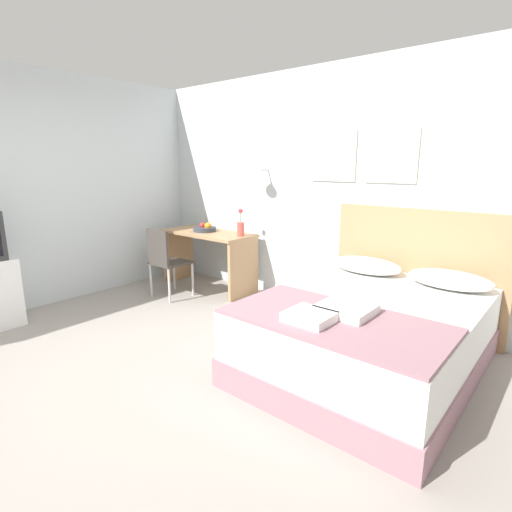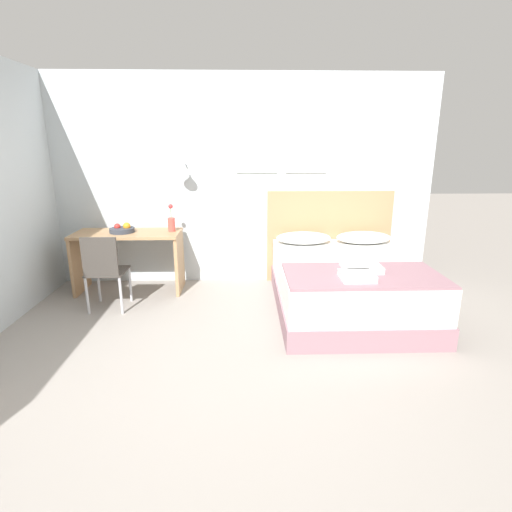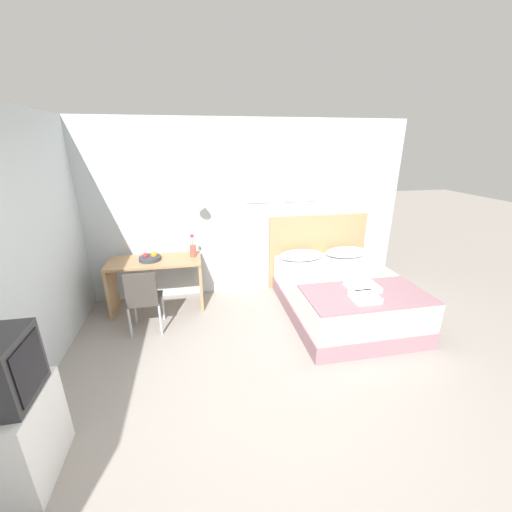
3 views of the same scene
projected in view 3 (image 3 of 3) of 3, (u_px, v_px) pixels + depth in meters
The scene contains 14 objects.
ground_plane at pixel (278, 407), 2.91m from camera, with size 24.00×24.00×0.00m, color gray.
wall_back at pixel (238, 210), 4.81m from camera, with size 5.27×0.31×2.65m.
bed at pixel (343, 295), 4.40m from camera, with size 1.53×1.99×0.58m.
headboard at pixel (317, 251), 5.23m from camera, with size 1.65×0.06×1.21m.
pillow_left at pixel (301, 255), 4.89m from camera, with size 0.69×0.41×0.14m.
pillow_right at pixel (347, 252), 5.02m from camera, with size 0.69×0.41×0.14m.
throw_blanket at pixel (366, 294), 3.76m from camera, with size 1.48×0.79×0.02m.
folded_towel_near_foot at pixel (362, 286), 3.88m from camera, with size 0.36×0.33×0.06m.
folded_towel_mid_bed at pixel (365, 297), 3.60m from camera, with size 0.30×0.27×0.06m.
desk at pixel (156, 274), 4.49m from camera, with size 1.28×0.56×0.76m.
desk_chair at pixel (143, 297), 3.89m from camera, with size 0.40×0.40×0.86m.
fruit_bowl at pixel (150, 258), 4.39m from camera, with size 0.30×0.30×0.12m.
flower_vase at pixel (193, 249), 4.51m from camera, with size 0.09×0.09×0.34m.
tv_stand at pixel (15, 439), 2.21m from camera, with size 0.46×0.61×0.70m.
Camera 3 is at (-0.63, -2.17, 2.32)m, focal length 22.00 mm.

